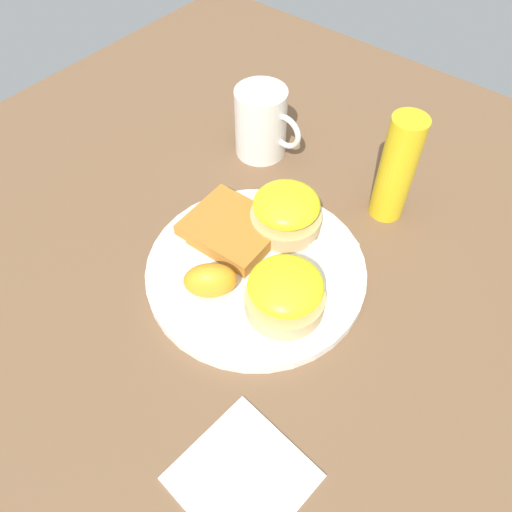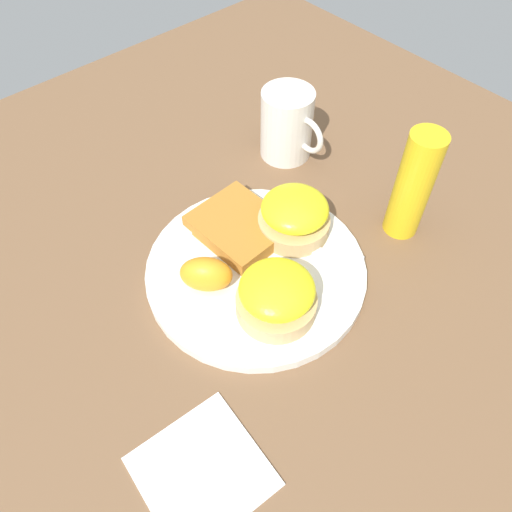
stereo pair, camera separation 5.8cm
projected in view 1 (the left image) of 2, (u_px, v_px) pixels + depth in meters
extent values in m
plane|color=brown|center=(256.00, 273.00, 0.60)|extent=(1.10, 1.10, 0.00)
cylinder|color=silver|center=(256.00, 270.00, 0.60)|extent=(0.26, 0.26, 0.01)
cylinder|color=tan|center=(285.00, 301.00, 0.55)|extent=(0.09, 0.09, 0.02)
ellipsoid|color=yellow|center=(286.00, 286.00, 0.53)|extent=(0.08, 0.08, 0.03)
cylinder|color=tan|center=(286.00, 220.00, 0.62)|extent=(0.09, 0.09, 0.02)
ellipsoid|color=yellow|center=(287.00, 204.00, 0.60)|extent=(0.08, 0.08, 0.03)
cube|color=#A86A25|center=(232.00, 229.00, 0.62)|extent=(0.11, 0.10, 0.02)
ellipsoid|color=orange|center=(210.00, 280.00, 0.55)|extent=(0.07, 0.07, 0.04)
cube|color=silver|center=(309.00, 244.00, 0.61)|extent=(0.11, 0.08, 0.00)
cube|color=silver|center=(191.00, 235.00, 0.62)|extent=(0.05, 0.05, 0.00)
cylinder|color=silver|center=(261.00, 122.00, 0.71)|extent=(0.07, 0.07, 0.10)
torus|color=silver|center=(285.00, 132.00, 0.69)|extent=(0.05, 0.01, 0.05)
cube|color=white|center=(242.00, 477.00, 0.46)|extent=(0.12, 0.12, 0.00)
cylinder|color=gold|center=(397.00, 169.00, 0.61)|extent=(0.04, 0.04, 0.15)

